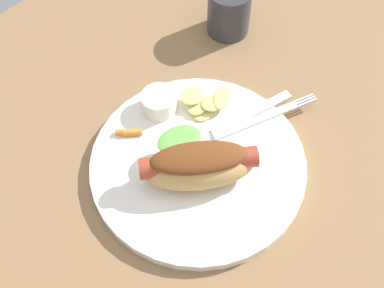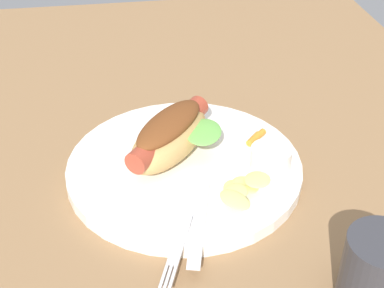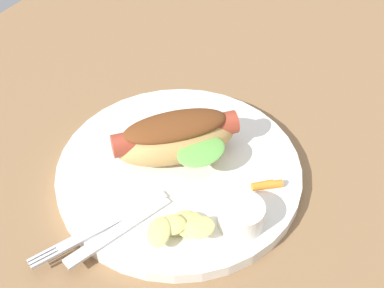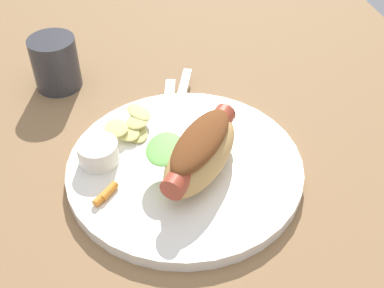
{
  "view_description": "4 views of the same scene",
  "coord_description": "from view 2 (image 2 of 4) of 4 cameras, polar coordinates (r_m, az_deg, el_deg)",
  "views": [
    {
      "loc": [
        -24.85,
        -23.65,
        60.42
      ],
      "look_at": [
        1.16,
        1.39,
        4.28
      ],
      "focal_mm": 47.46,
      "sensor_mm": 36.0,
      "label": 1
    },
    {
      "loc": [
        55.48,
        -7.56,
        42.92
      ],
      "look_at": [
        1.61,
        0.86,
        4.82
      ],
      "focal_mm": 51.66,
      "sensor_mm": 36.0,
      "label": 2
    },
    {
      "loc": [
        38.48,
        28.01,
        53.38
      ],
      "look_at": [
        -0.44,
        0.98,
        5.23
      ],
      "focal_mm": 54.84,
      "sensor_mm": 36.0,
      "label": 3
    },
    {
      "loc": [
        -41.91,
        8.82,
        44.4
      ],
      "look_at": [
        -0.62,
        -0.57,
        6.01
      ],
      "focal_mm": 46.17,
      "sensor_mm": 36.0,
      "label": 4
    }
  ],
  "objects": [
    {
      "name": "hot_dog",
      "position": [
        0.68,
        -2.27,
        0.92
      ],
      "size": [
        15.34,
        14.22,
        5.97
      ],
      "rotation": [
        0.0,
        0.0,
        5.61
      ],
      "color": "tan",
      "rests_on": "plate"
    },
    {
      "name": "ground_plane",
      "position": [
        0.71,
        -0.89,
        -3.11
      ],
      "size": [
        120.0,
        90.0,
        1.8
      ],
      "primitive_type": "cube",
      "color": "olive"
    },
    {
      "name": "carrot_garnish",
      "position": [
        0.73,
        6.6,
        0.66
      ],
      "size": [
        3.18,
        3.25,
        0.93
      ],
      "color": "orange",
      "rests_on": "plate"
    },
    {
      "name": "drinking_cup",
      "position": [
        0.55,
        18.64,
        -12.48
      ],
      "size": [
        6.89,
        6.89,
        7.99
      ],
      "primitive_type": "cylinder",
      "color": "#333338",
      "rests_on": "ground_plane"
    },
    {
      "name": "sauce_ramekin",
      "position": [
        0.68,
        8.14,
        -1.5
      ],
      "size": [
        5.03,
        5.03,
        2.84
      ],
      "primitive_type": "cylinder",
      "color": "white",
      "rests_on": "plate"
    },
    {
      "name": "plate",
      "position": [
        0.69,
        -0.45,
        -2.42
      ],
      "size": [
        29.3,
        29.3,
        1.6
      ],
      "primitive_type": "cylinder",
      "color": "white",
      "rests_on": "ground_plane"
    },
    {
      "name": "fork",
      "position": [
        0.6,
        -0.83,
        -8.6
      ],
      "size": [
        15.93,
        6.96,
        0.4
      ],
      "rotation": [
        0.0,
        0.0,
        5.92
      ],
      "color": "silver",
      "rests_on": "plate"
    },
    {
      "name": "knife",
      "position": [
        0.6,
        1.11,
        -8.05
      ],
      "size": [
        13.35,
        4.69,
        0.36
      ],
      "primitive_type": "cube",
      "rotation": [
        0.0,
        0.0,
        6.03
      ],
      "color": "silver",
      "rests_on": "plate"
    },
    {
      "name": "chips_pile",
      "position": [
        0.63,
        5.17,
        -4.65
      ],
      "size": [
        7.67,
        7.14,
        2.11
      ],
      "color": "#D6CE76",
      "rests_on": "plate"
    }
  ]
}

